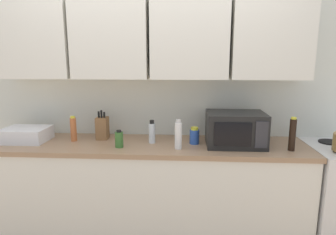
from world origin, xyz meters
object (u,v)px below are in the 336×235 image
(microwave, at_px, (235,129))
(bottle_white_jar, at_px, (178,135))
(knife_block, at_px, (102,128))
(dish_rack, at_px, (26,134))
(bottle_soy_dark, at_px, (292,134))
(bottle_clear_tall, at_px, (152,132))
(bottle_blue_cleaner, at_px, (194,136))
(bottle_spice_jar, at_px, (73,129))
(bottle_green_oil, at_px, (119,139))

(microwave, relative_size, bottle_white_jar, 1.97)
(knife_block, height_order, bottle_white_jar, knife_block)
(microwave, xyz_separation_m, dish_rack, (-1.83, 0.01, -0.08))
(bottle_soy_dark, height_order, bottle_clear_tall, bottle_soy_dark)
(bottle_blue_cleaner, bearing_deg, bottle_white_jar, -131.18)
(knife_block, height_order, bottle_blue_cleaner, knife_block)
(knife_block, distance_m, bottle_blue_cleaner, 0.84)
(bottle_soy_dark, height_order, bottle_blue_cleaner, bottle_soy_dark)
(bottle_blue_cleaner, height_order, bottle_spice_jar, bottle_spice_jar)
(dish_rack, bearing_deg, bottle_spice_jar, 4.31)
(knife_block, bearing_deg, bottle_blue_cleaner, -6.97)
(bottle_clear_tall, relative_size, bottle_green_oil, 1.39)
(bottle_soy_dark, bearing_deg, bottle_spice_jar, 175.05)
(bottle_clear_tall, bearing_deg, microwave, -1.77)
(bottle_soy_dark, relative_size, bottle_spice_jar, 1.21)
(bottle_soy_dark, distance_m, bottle_white_jar, 0.90)
(microwave, relative_size, bottle_soy_dark, 1.77)
(bottle_clear_tall, xyz_separation_m, bottle_spice_jar, (-0.70, 0.02, 0.02))
(microwave, xyz_separation_m, bottle_spice_jar, (-1.41, 0.04, -0.03))
(dish_rack, xyz_separation_m, bottle_spice_jar, (0.42, 0.03, 0.05))
(knife_block, xyz_separation_m, bottle_white_jar, (0.70, -0.26, 0.01))
(bottle_white_jar, xyz_separation_m, bottle_spice_jar, (-0.93, 0.17, -0.01))
(bottle_white_jar, bearing_deg, bottle_clear_tall, 146.35)
(bottle_white_jar, xyz_separation_m, bottle_blue_cleaner, (0.13, 0.15, -0.05))
(bottle_white_jar, distance_m, bottle_blue_cleaner, 0.21)
(microwave, distance_m, dish_rack, 1.83)
(knife_block, bearing_deg, bottle_spice_jar, -160.35)
(bottle_soy_dark, height_order, bottle_green_oil, bottle_soy_dark)
(knife_block, height_order, bottle_soy_dark, bottle_soy_dark)
(bottle_white_jar, bearing_deg, bottle_green_oil, 178.91)
(bottle_blue_cleaner, bearing_deg, microwave, -3.44)
(microwave, height_order, bottle_white_jar, microwave)
(knife_block, distance_m, bottle_white_jar, 0.74)
(microwave, relative_size, knife_block, 1.79)
(bottle_green_oil, bearing_deg, bottle_blue_cleaner, 13.02)
(bottle_white_jar, distance_m, bottle_spice_jar, 0.95)
(knife_block, relative_size, bottle_spice_jar, 1.19)
(dish_rack, xyz_separation_m, bottle_clear_tall, (1.12, 0.02, 0.03))
(microwave, distance_m, bottle_soy_dark, 0.44)
(bottle_spice_jar, bearing_deg, bottle_blue_cleaner, -0.94)
(microwave, relative_size, bottle_clear_tall, 2.38)
(bottle_green_oil, distance_m, bottle_spice_jar, 0.48)
(microwave, bearing_deg, knife_block, 174.05)
(bottle_blue_cleaner, bearing_deg, bottle_soy_dark, -10.45)
(bottle_green_oil, relative_size, bottle_white_jar, 0.60)
(knife_block, xyz_separation_m, bottle_green_oil, (0.21, -0.25, -0.04))
(bottle_soy_dark, relative_size, bottle_clear_tall, 1.35)
(bottle_spice_jar, bearing_deg, knife_block, 19.65)
(bottle_blue_cleaner, bearing_deg, bottle_clear_tall, 179.78)
(bottle_blue_cleaner, bearing_deg, dish_rack, -179.45)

